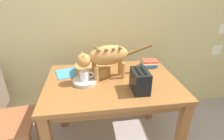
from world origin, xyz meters
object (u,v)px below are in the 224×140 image
at_px(wicker_basket, 93,68).
at_px(wooden_chair_near, 1,123).
at_px(dining_table, 112,90).
at_px(coffee_mug, 85,75).
at_px(magazine, 71,72).
at_px(cat, 105,57).
at_px(saucer_bowl, 85,81).
at_px(book_stack, 149,63).
at_px(toaster, 140,81).

height_order(wicker_basket, wooden_chair_near, wooden_chair_near).
bearing_deg(dining_table, coffee_mug, -177.97).
xyz_separation_m(magazine, wooden_chair_near, (-0.59, -0.29, -0.29)).
height_order(cat, saucer_bowl, cat).
distance_m(book_stack, toaster, 0.50).
xyz_separation_m(book_stack, wooden_chair_near, (-1.38, -0.32, -0.33)).
xyz_separation_m(magazine, toaster, (0.56, -0.40, 0.08)).
bearing_deg(toaster, saucer_bowl, 156.30).
xyz_separation_m(magazine, wicker_basket, (0.21, -0.02, 0.04)).
height_order(book_stack, toaster, toaster).
relative_size(dining_table, magazine, 4.32).
distance_m(dining_table, cat, 0.31).
xyz_separation_m(coffee_mug, book_stack, (0.65, 0.25, -0.03)).
height_order(cat, wicker_basket, cat).
relative_size(book_stack, wicker_basket, 0.50).
relative_size(dining_table, toaster, 5.74).
bearing_deg(wicker_basket, saucer_bowl, -112.97).
bearing_deg(magazine, wooden_chair_near, -170.29).
bearing_deg(wooden_chair_near, dining_table, 89.54).
relative_size(toaster, wooden_chair_near, 0.21).
distance_m(dining_table, magazine, 0.43).
distance_m(cat, toaster, 0.36).
bearing_deg(dining_table, book_stack, 30.12).
xyz_separation_m(dining_table, magazine, (-0.37, 0.21, 0.10)).
bearing_deg(saucer_bowl, book_stack, 21.08).
xyz_separation_m(toaster, wooden_chair_near, (-1.15, 0.12, -0.38)).
relative_size(saucer_bowl, wooden_chair_near, 0.22).
bearing_deg(toaster, dining_table, 134.38).
height_order(saucer_bowl, magazine, saucer_bowl).
bearing_deg(cat, coffee_mug, 90.24).
height_order(cat, magazine, cat).
xyz_separation_m(dining_table, toaster, (0.19, -0.19, 0.18)).
bearing_deg(wooden_chair_near, saucer_bowl, 90.43).
bearing_deg(magazine, wicker_basket, -22.72).
height_order(dining_table, coffee_mug, coffee_mug).
relative_size(book_stack, wooden_chair_near, 0.18).
bearing_deg(magazine, cat, -44.99).
bearing_deg(dining_table, wooden_chair_near, -175.26).
bearing_deg(wicker_basket, book_stack, 6.21).
bearing_deg(toaster, book_stack, 62.25).
xyz_separation_m(dining_table, wicker_basket, (-0.15, 0.18, 0.14)).
distance_m(cat, saucer_bowl, 0.27).
bearing_deg(cat, magazine, 48.56).
bearing_deg(saucer_bowl, cat, 12.66).
relative_size(saucer_bowl, wicker_basket, 0.62).
distance_m(toaster, wooden_chair_near, 1.21).
height_order(magazine, book_stack, book_stack).
bearing_deg(book_stack, coffee_mug, -158.82).
xyz_separation_m(saucer_bowl, magazine, (-0.13, 0.21, -0.01)).
bearing_deg(dining_table, toaster, -45.62).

